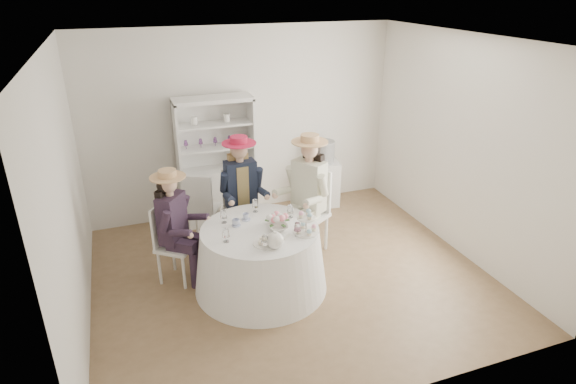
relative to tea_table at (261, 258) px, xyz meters
name	(u,v)px	position (x,y,z in m)	size (l,w,h in m)	color
ground	(291,275)	(0.40, 0.09, -0.37)	(4.50, 4.50, 0.00)	brown
ceiling	(292,41)	(0.40, 0.09, 2.33)	(4.50, 4.50, 0.00)	white
wall_back	(243,123)	(0.40, 2.09, 0.98)	(4.50, 4.50, 0.00)	silver
wall_front	(387,264)	(0.40, -1.91, 0.98)	(4.50, 4.50, 0.00)	silver
wall_left	(67,200)	(-1.85, 0.09, 0.98)	(4.50, 4.50, 0.00)	silver
wall_right	(462,148)	(2.65, 0.09, 0.98)	(4.50, 4.50, 0.00)	silver
tea_table	(261,258)	(0.00, 0.00, 0.00)	(1.50, 1.50, 0.75)	white
hutch	(217,178)	(-0.07, 1.85, 0.27)	(1.08, 0.43, 1.81)	silver
side_table	(323,183)	(1.57, 1.84, -0.02)	(0.45, 0.45, 0.70)	silver
hatbox	(324,152)	(1.57, 1.84, 0.49)	(0.33, 0.33, 0.33)	black
guest_left	(174,220)	(-0.86, 0.47, 0.40)	(0.59, 0.57, 1.38)	silver
guest_mid	(241,187)	(0.06, 0.98, 0.48)	(0.54, 0.57, 1.50)	silver
guest_right	(308,188)	(0.79, 0.57, 0.51)	(0.67, 0.62, 1.57)	silver
spare_chair	(201,206)	(-0.43, 1.23, 0.17)	(0.56, 0.56, 1.00)	silver
teacup_a	(236,223)	(-0.22, 0.16, 0.41)	(0.09, 0.09, 0.07)	white
teacup_b	(246,217)	(-0.08, 0.26, 0.41)	(0.07, 0.07, 0.07)	white
teacup_c	(279,219)	(0.25, 0.08, 0.41)	(0.09, 0.09, 0.07)	white
flower_bowl	(278,228)	(0.18, -0.10, 0.40)	(0.21, 0.21, 0.05)	white
flower_arrangement	(277,218)	(0.20, 0.00, 0.47)	(0.20, 0.19, 0.07)	pink
table_teapot	(275,240)	(0.04, -0.43, 0.46)	(0.25, 0.18, 0.19)	white
sandwich_plate	(266,242)	(-0.03, -0.32, 0.39)	(0.27, 0.27, 0.06)	white
cupcake_stand	(306,225)	(0.44, -0.26, 0.47)	(0.27, 0.27, 0.25)	white
stemware_set	(260,223)	(0.00, 0.00, 0.45)	(0.90, 0.94, 0.15)	white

